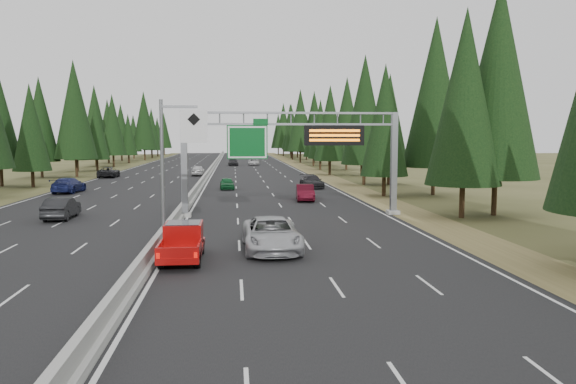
# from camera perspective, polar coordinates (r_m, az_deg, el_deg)

# --- Properties ---
(road) EXTENTS (32.00, 260.00, 0.08)m
(road) POSITION_cam_1_polar(r_m,az_deg,el_deg) (87.22, -8.15, 1.60)
(road) COLOR black
(road) RESTS_ON ground
(shoulder_right) EXTENTS (3.60, 260.00, 0.06)m
(shoulder_right) POSITION_cam_1_polar(r_m,az_deg,el_deg) (88.22, 3.48, 1.69)
(shoulder_right) COLOR olive
(shoulder_right) RESTS_ON ground
(shoulder_left) EXTENTS (3.60, 260.00, 0.06)m
(shoulder_left) POSITION_cam_1_polar(r_m,az_deg,el_deg) (89.82, -19.57, 1.44)
(shoulder_left) COLOR #40421F
(shoulder_left) RESTS_ON ground
(median_barrier) EXTENTS (0.70, 260.00, 0.85)m
(median_barrier) POSITION_cam_1_polar(r_m,az_deg,el_deg) (87.20, -8.15, 1.85)
(median_barrier) COLOR gray
(median_barrier) RESTS_ON road
(sign_gantry) EXTENTS (16.75, 0.98, 7.80)m
(sign_gantry) POSITION_cam_1_polar(r_m,az_deg,el_deg) (42.11, 1.19, 4.60)
(sign_gantry) COLOR slate
(sign_gantry) RESTS_ON road
(hov_sign_pole) EXTENTS (2.80, 0.50, 8.00)m
(hov_sign_pole) POSITION_cam_1_polar(r_m,az_deg,el_deg) (32.10, -11.64, 3.22)
(hov_sign_pole) COLOR slate
(hov_sign_pole) RESTS_ON road
(tree_row_right) EXTENTS (11.90, 242.32, 18.90)m
(tree_row_right) POSITION_cam_1_polar(r_m,az_deg,el_deg) (76.26, 8.30, 8.05)
(tree_row_right) COLOR black
(tree_row_right) RESTS_ON ground
(tree_row_left) EXTENTS (12.30, 242.21, 18.91)m
(tree_row_left) POSITION_cam_1_polar(r_m,az_deg,el_deg) (76.54, -25.64, 7.44)
(tree_row_left) COLOR black
(tree_row_left) RESTS_ON ground
(silver_minivan) EXTENTS (3.00, 6.29, 1.73)m
(silver_minivan) POSITION_cam_1_polar(r_m,az_deg,el_deg) (29.30, -1.69, -4.32)
(silver_minivan) COLOR #A9AAAE
(silver_minivan) RESTS_ON road
(red_pickup) EXTENTS (1.89, 5.31, 1.73)m
(red_pickup) POSITION_cam_1_polar(r_m,az_deg,el_deg) (27.84, -10.61, -4.75)
(red_pickup) COLOR black
(red_pickup) RESTS_ON road
(car_ahead_green) EXTENTS (1.77, 4.02, 1.35)m
(car_ahead_green) POSITION_cam_1_polar(r_m,az_deg,el_deg) (64.44, -6.22, 0.88)
(car_ahead_green) COLOR #125227
(car_ahead_green) RESTS_ON road
(car_ahead_dkred) EXTENTS (1.92, 4.69, 1.51)m
(car_ahead_dkred) POSITION_cam_1_polar(r_m,az_deg,el_deg) (52.60, 1.75, -0.05)
(car_ahead_dkred) COLOR #530B1A
(car_ahead_dkred) RESTS_ON road
(car_ahead_dkgrey) EXTENTS (2.60, 5.38, 1.51)m
(car_ahead_dkgrey) POSITION_cam_1_polar(r_m,az_deg,el_deg) (65.85, 2.42, 1.08)
(car_ahead_dkgrey) COLOR black
(car_ahead_dkgrey) RESTS_ON road
(car_ahead_white) EXTENTS (2.70, 5.03, 1.34)m
(car_ahead_white) POSITION_cam_1_polar(r_m,az_deg,el_deg) (120.29, -3.49, 3.06)
(car_ahead_white) COLOR silver
(car_ahead_white) RESTS_ON road
(car_ahead_far) EXTENTS (2.23, 4.83, 1.60)m
(car_ahead_far) POSITION_cam_1_polar(r_m,az_deg,el_deg) (118.22, -5.59, 3.06)
(car_ahead_far) COLOR black
(car_ahead_far) RESTS_ON road
(car_onc_near) EXTENTS (1.76, 4.80, 1.57)m
(car_onc_near) POSITION_cam_1_polar(r_m,az_deg,el_deg) (43.95, -22.03, -1.52)
(car_onc_near) COLOR black
(car_onc_near) RESTS_ON road
(car_onc_blue) EXTENTS (2.69, 5.81, 1.64)m
(car_onc_blue) POSITION_cam_1_polar(r_m,az_deg,el_deg) (64.42, -21.40, 0.66)
(car_onc_blue) COLOR navy
(car_onc_blue) RESTS_ON road
(car_onc_white) EXTENTS (2.07, 4.78, 1.61)m
(car_onc_white) POSITION_cam_1_polar(r_m,az_deg,el_deg) (88.12, -9.11, 2.18)
(car_onc_white) COLOR #BCBCBC
(car_onc_white) RESTS_ON road
(car_onc_far) EXTENTS (2.65, 5.59, 1.54)m
(car_onc_far) POSITION_cam_1_polar(r_m,az_deg,el_deg) (87.38, -17.75, 1.93)
(car_onc_far) COLOR black
(car_onc_far) RESTS_ON road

